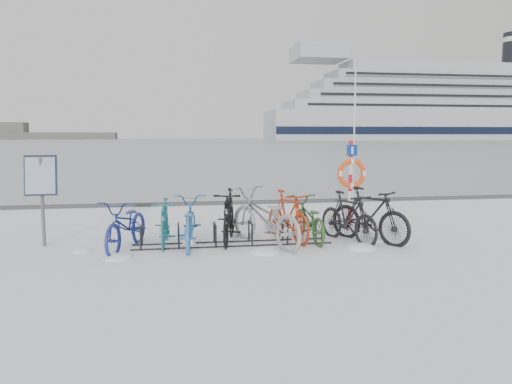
{
  "coord_description": "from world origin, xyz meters",
  "views": [
    {
      "loc": [
        -1.17,
        -9.82,
        2.21
      ],
      "look_at": [
        0.58,
        0.6,
        0.99
      ],
      "focal_mm": 35.0,
      "sensor_mm": 36.0,
      "label": 1
    }
  ],
  "objects_px": {
    "bike_rack": "(233,236)",
    "cruise_ferry": "(429,111)",
    "lifebuoy_station": "(351,174)",
    "info_board": "(41,181)"
  },
  "relations": [
    {
      "from": "bike_rack",
      "to": "cruise_ferry",
      "type": "bearing_deg",
      "value": 60.58
    },
    {
      "from": "lifebuoy_station",
      "to": "bike_rack",
      "type": "bearing_deg",
      "value": -150.54
    },
    {
      "from": "bike_rack",
      "to": "lifebuoy_station",
      "type": "xyz_separation_m",
      "value": [
        3.14,
        1.77,
        1.09
      ]
    },
    {
      "from": "bike_rack",
      "to": "cruise_ferry",
      "type": "distance_m",
      "value": 213.56
    },
    {
      "from": "bike_rack",
      "to": "cruise_ferry",
      "type": "relative_size",
      "value": 0.03
    },
    {
      "from": "lifebuoy_station",
      "to": "info_board",
      "type": "bearing_deg",
      "value": -169.32
    },
    {
      "from": "lifebuoy_station",
      "to": "cruise_ferry",
      "type": "bearing_deg",
      "value": 61.08
    },
    {
      "from": "bike_rack",
      "to": "lifebuoy_station",
      "type": "height_order",
      "value": "lifebuoy_station"
    },
    {
      "from": "bike_rack",
      "to": "lifebuoy_station",
      "type": "distance_m",
      "value": 3.77
    },
    {
      "from": "cruise_ferry",
      "to": "bike_rack",
      "type": "bearing_deg",
      "value": -119.42
    }
  ]
}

